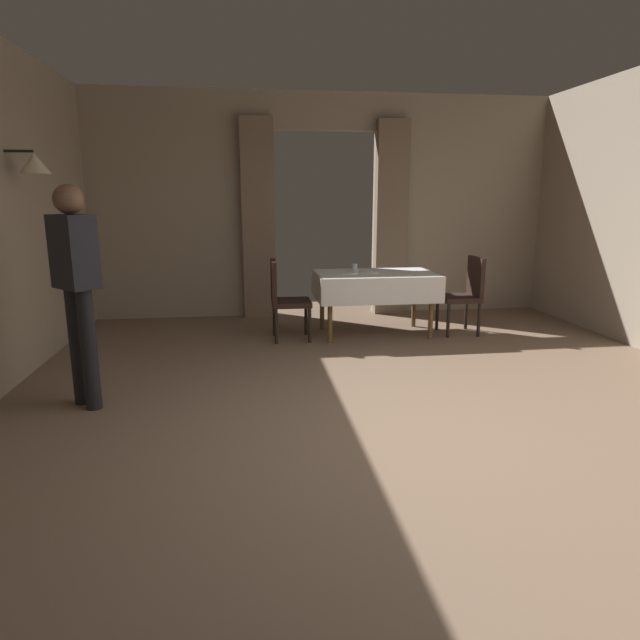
% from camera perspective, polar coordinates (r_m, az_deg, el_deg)
% --- Properties ---
extents(ground, '(10.08, 10.08, 0.00)m').
position_cam_1_polar(ground, '(3.92, 9.40, -11.88)').
color(ground, '#7A604C').
extents(wall_back, '(6.40, 0.27, 3.00)m').
position_cam_1_polar(wall_back, '(7.65, 0.49, 11.99)').
color(wall_back, gray).
rests_on(wall_back, ground).
extents(dining_table_mid, '(1.42, 0.89, 0.75)m').
position_cam_1_polar(dining_table_mid, '(6.51, 5.82, 4.07)').
color(dining_table_mid, brown).
rests_on(dining_table_mid, ground).
extents(chair_mid_right, '(0.44, 0.44, 0.93)m').
position_cam_1_polar(chair_mid_right, '(6.78, 15.04, 2.91)').
color(chair_mid_right, black).
rests_on(chair_mid_right, ground).
extents(chair_mid_left, '(0.44, 0.44, 0.93)m').
position_cam_1_polar(chair_mid_left, '(6.26, -3.79, 2.53)').
color(chair_mid_left, black).
rests_on(chair_mid_left, ground).
extents(plate_mid_a, '(0.20, 0.20, 0.01)m').
position_cam_1_polar(plate_mid_a, '(6.51, 5.34, 5.04)').
color(plate_mid_a, white).
rests_on(plate_mid_a, dining_table_mid).
extents(glass_mid_b, '(0.07, 0.07, 0.08)m').
position_cam_1_polar(glass_mid_b, '(6.68, 3.65, 5.57)').
color(glass_mid_b, silver).
rests_on(glass_mid_b, dining_table_mid).
extents(plate_mid_c, '(0.21, 0.21, 0.01)m').
position_cam_1_polar(plate_mid_c, '(6.41, 3.05, 4.96)').
color(plate_mid_c, white).
rests_on(plate_mid_c, dining_table_mid).
extents(person_waiter_by_doorway, '(0.41, 0.41, 1.72)m').
position_cam_1_polar(person_waiter_by_doorway, '(4.51, -24.24, 4.00)').
color(person_waiter_by_doorway, black).
rests_on(person_waiter_by_doorway, ground).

